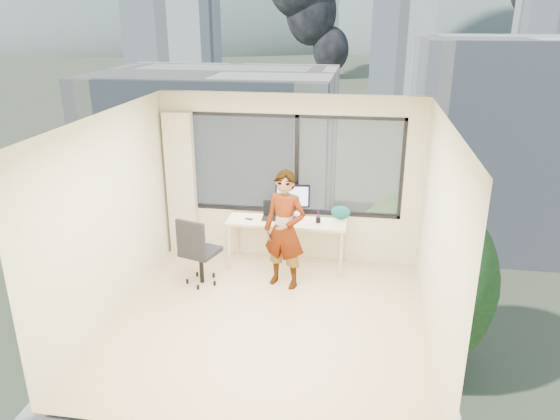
% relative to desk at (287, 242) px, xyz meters
% --- Properties ---
extents(floor, '(4.00, 4.00, 0.01)m').
position_rel_desk_xyz_m(floor, '(0.00, -1.66, -0.38)').
color(floor, beige).
rests_on(floor, ground).
extents(ceiling, '(4.00, 4.00, 0.01)m').
position_rel_desk_xyz_m(ceiling, '(0.00, -1.66, 2.23)').
color(ceiling, white).
rests_on(ceiling, ground).
extents(wall_front, '(4.00, 0.01, 2.60)m').
position_rel_desk_xyz_m(wall_front, '(0.00, -3.66, 0.93)').
color(wall_front, beige).
rests_on(wall_front, ground).
extents(wall_left, '(0.01, 4.00, 2.60)m').
position_rel_desk_xyz_m(wall_left, '(-2.00, -1.66, 0.93)').
color(wall_left, beige).
rests_on(wall_left, ground).
extents(wall_right, '(0.01, 4.00, 2.60)m').
position_rel_desk_xyz_m(wall_right, '(2.00, -1.66, 0.93)').
color(wall_right, beige).
rests_on(wall_right, ground).
extents(window_wall, '(3.30, 0.16, 1.55)m').
position_rel_desk_xyz_m(window_wall, '(0.05, 0.34, 1.15)').
color(window_wall, black).
rests_on(window_wall, ground).
extents(curtain, '(0.45, 0.14, 2.30)m').
position_rel_desk_xyz_m(curtain, '(-1.72, 0.22, 0.77)').
color(curtain, beige).
rests_on(curtain, floor).
extents(desk, '(1.80, 0.60, 0.75)m').
position_rel_desk_xyz_m(desk, '(0.00, 0.00, 0.00)').
color(desk, tan).
rests_on(desk, floor).
extents(chair, '(0.67, 0.67, 1.05)m').
position_rel_desk_xyz_m(chair, '(-1.13, -0.78, 0.15)').
color(chair, black).
rests_on(chair, floor).
extents(person, '(0.71, 0.57, 1.70)m').
position_rel_desk_xyz_m(person, '(0.07, -0.65, 0.48)').
color(person, '#2D2D33').
rests_on(person, floor).
extents(monitor, '(0.53, 0.16, 0.53)m').
position_rel_desk_xyz_m(monitor, '(0.06, 0.14, 0.64)').
color(monitor, black).
rests_on(monitor, desk).
extents(game_console, '(0.31, 0.26, 0.07)m').
position_rel_desk_xyz_m(game_console, '(0.02, 0.24, 0.41)').
color(game_console, white).
rests_on(game_console, desk).
extents(laptop, '(0.37, 0.39, 0.22)m').
position_rel_desk_xyz_m(laptop, '(-0.21, 0.02, 0.49)').
color(laptop, black).
rests_on(laptop, desk).
extents(cellphone, '(0.12, 0.07, 0.01)m').
position_rel_desk_xyz_m(cellphone, '(-0.57, -0.07, 0.38)').
color(cellphone, black).
rests_on(cellphone, desk).
extents(pen_cup, '(0.10, 0.10, 0.09)m').
position_rel_desk_xyz_m(pen_cup, '(0.48, -0.04, 0.42)').
color(pen_cup, black).
rests_on(pen_cup, desk).
extents(handbag, '(0.29, 0.15, 0.22)m').
position_rel_desk_xyz_m(handbag, '(0.80, 0.17, 0.48)').
color(handbag, '#0B4341').
rests_on(handbag, desk).
extents(exterior_ground, '(400.00, 400.00, 0.04)m').
position_rel_desk_xyz_m(exterior_ground, '(0.00, 118.34, -14.38)').
color(exterior_ground, '#515B3D').
rests_on(exterior_ground, ground).
extents(near_bldg_a, '(16.00, 12.00, 14.00)m').
position_rel_desk_xyz_m(near_bldg_a, '(-9.00, 28.34, -7.38)').
color(near_bldg_a, beige).
rests_on(near_bldg_a, exterior_ground).
extents(near_bldg_b, '(14.00, 13.00, 16.00)m').
position_rel_desk_xyz_m(near_bldg_b, '(12.00, 36.34, -6.38)').
color(near_bldg_b, white).
rests_on(near_bldg_b, exterior_ground).
extents(far_tower_a, '(14.00, 14.00, 28.00)m').
position_rel_desk_xyz_m(far_tower_a, '(-35.00, 93.34, -0.38)').
color(far_tower_a, silver).
rests_on(far_tower_a, exterior_ground).
extents(far_tower_b, '(13.00, 13.00, 30.00)m').
position_rel_desk_xyz_m(far_tower_b, '(8.00, 118.34, 0.62)').
color(far_tower_b, silver).
rests_on(far_tower_b, exterior_ground).
extents(far_tower_c, '(15.00, 15.00, 26.00)m').
position_rel_desk_xyz_m(far_tower_c, '(45.00, 138.34, -1.38)').
color(far_tower_c, silver).
rests_on(far_tower_c, exterior_ground).
extents(far_tower_d, '(16.00, 14.00, 22.00)m').
position_rel_desk_xyz_m(far_tower_d, '(-60.00, 148.34, -3.38)').
color(far_tower_d, silver).
rests_on(far_tower_d, exterior_ground).
extents(hill_a, '(288.00, 216.00, 90.00)m').
position_rel_desk_xyz_m(hill_a, '(-120.00, 318.34, -14.38)').
color(hill_a, slate).
rests_on(hill_a, exterior_ground).
extents(hill_b, '(300.00, 220.00, 96.00)m').
position_rel_desk_xyz_m(hill_b, '(100.00, 318.34, -14.38)').
color(hill_b, slate).
rests_on(hill_b, exterior_ground).
extents(tree_a, '(7.00, 7.00, 8.00)m').
position_rel_desk_xyz_m(tree_a, '(-16.00, 20.34, -10.38)').
color(tree_a, '#24541C').
rests_on(tree_a, exterior_ground).
extents(tree_b, '(7.60, 7.60, 9.00)m').
position_rel_desk_xyz_m(tree_b, '(4.00, 16.34, -9.88)').
color(tree_b, '#24541C').
rests_on(tree_b, exterior_ground).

